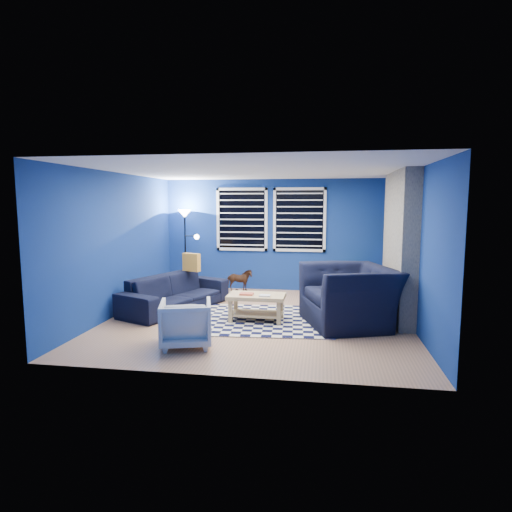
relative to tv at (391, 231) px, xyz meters
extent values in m
plane|color=tan|center=(-2.45, -2.00, -1.40)|extent=(5.00, 5.00, 0.00)
plane|color=white|center=(-2.45, -2.00, 1.10)|extent=(5.00, 5.00, 0.00)
plane|color=navy|center=(-2.45, 0.50, -0.15)|extent=(5.00, 0.00, 5.00)
plane|color=navy|center=(-4.95, -2.00, -0.15)|extent=(0.00, 5.00, 5.00)
plane|color=navy|center=(0.05, -2.00, -0.15)|extent=(0.00, 5.00, 5.00)
cube|color=gray|center=(-0.08, -1.50, -0.15)|extent=(0.26, 2.00, 2.50)
cube|color=black|center=(-0.22, -1.50, -1.05)|extent=(0.04, 0.70, 0.60)
cube|color=gray|center=(-0.35, -1.50, -1.36)|extent=(0.50, 1.20, 0.08)
cube|color=black|center=(-3.20, 0.48, 0.20)|extent=(1.05, 0.02, 1.30)
cube|color=white|center=(-3.20, 0.47, 0.88)|extent=(1.17, 0.05, 0.06)
cube|color=white|center=(-3.20, 0.47, -0.48)|extent=(1.17, 0.05, 0.06)
cube|color=black|center=(-1.90, 0.48, 0.20)|extent=(1.05, 0.02, 1.30)
cube|color=white|center=(-1.90, 0.47, 0.88)|extent=(1.17, 0.05, 0.06)
cube|color=white|center=(-1.90, 0.47, -0.48)|extent=(1.17, 0.05, 0.06)
cube|color=black|center=(0.00, 0.00, 0.00)|extent=(0.06, 1.00, 0.58)
cube|color=black|center=(-0.03, 0.00, 0.00)|extent=(0.01, 0.92, 0.50)
cube|color=black|center=(-2.47, -2.08, -1.39)|extent=(2.64, 2.18, 0.02)
imported|color=black|center=(-4.06, -1.61, -1.08)|extent=(2.37, 1.64, 0.64)
imported|color=black|center=(-0.93, -2.13, -0.92)|extent=(1.81, 1.69, 0.96)
imported|color=gray|center=(-3.22, -3.54, -1.08)|extent=(0.85, 0.87, 0.64)
imported|color=#422515|center=(-3.15, -0.20, -1.08)|extent=(0.37, 0.62, 0.49)
cube|color=tan|center=(-2.45, -2.16, -0.98)|extent=(0.95, 0.55, 0.06)
cube|color=tan|center=(-2.45, -2.16, -1.27)|extent=(0.87, 0.47, 0.03)
cube|color=#CA5339|center=(-2.61, -2.21, -0.93)|extent=(0.22, 0.16, 0.03)
cube|color=silver|center=(-2.29, -2.28, -0.94)|extent=(0.18, 0.13, 0.03)
cube|color=tan|center=(-2.85, -2.37, -1.20)|extent=(0.06, 0.06, 0.38)
cube|color=tan|center=(-2.05, -2.37, -1.20)|extent=(0.06, 0.06, 0.38)
cube|color=tan|center=(-2.85, -1.94, -1.20)|extent=(0.06, 0.06, 0.38)
cube|color=tan|center=(-2.05, -1.94, -1.20)|extent=(0.06, 0.06, 0.38)
cube|color=tan|center=(-0.65, 0.25, -1.13)|extent=(0.77, 0.66, 0.54)
cube|color=black|center=(-0.65, 0.25, -1.13)|extent=(0.67, 0.58, 0.43)
cube|color=#85CE18|center=(-0.65, 0.25, -0.81)|extent=(0.42, 0.37, 0.09)
cylinder|color=black|center=(-4.45, 0.17, -1.39)|extent=(0.23, 0.23, 0.03)
cylinder|color=black|center=(-4.45, 0.17, -0.54)|extent=(0.03, 0.03, 1.69)
cone|color=white|center=(-4.45, 0.17, 0.33)|extent=(0.30, 0.30, 0.17)
sphere|color=white|center=(-4.16, 0.13, -0.18)|extent=(0.11, 0.11, 0.11)
cube|color=gold|center=(-3.91, -1.09, -0.58)|extent=(0.38, 0.23, 0.35)
camera|label=1|loc=(-1.36, -9.07, 0.57)|focal=30.00mm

